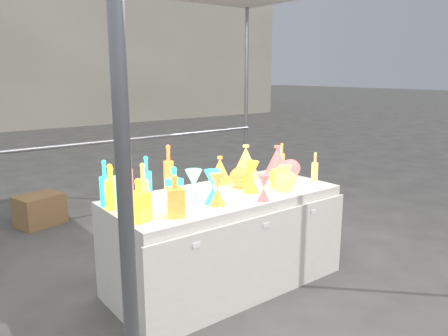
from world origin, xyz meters
TOP-DOWN VIEW (x-y plane):
  - ground at (0.00, 0.00)m, footprint 80.00×80.00m
  - display_table at (0.00, -0.01)m, footprint 1.84×0.83m
  - background_building at (4.00, 14.00)m, footprint 14.00×6.00m
  - cardboard_box_closed at (-0.78, 2.34)m, footprint 0.55×0.46m
  - cardboard_box_flat at (0.49, 2.27)m, footprint 0.85×0.71m
  - bottle_0 at (-0.85, 0.15)m, footprint 0.10×0.10m
  - bottle_1 at (-0.85, 0.25)m, footprint 0.08×0.08m
  - bottle_2 at (-0.28, 0.35)m, footprint 0.09×0.09m
  - bottle_3 at (-0.64, 0.35)m, footprint 0.10×0.10m
  - bottle_4 at (-0.69, -0.01)m, footprint 0.10×0.10m
  - bottle_5 at (-0.80, 0.12)m, footprint 0.09×0.09m
  - bottle_6 at (-0.81, 0.23)m, footprint 0.09×0.09m
  - bottle_7 at (-0.54, 0.23)m, footprint 0.10×0.10m
  - decanter_0 at (-0.81, -0.18)m, footprint 0.14×0.14m
  - decanter_1 at (-0.59, -0.25)m, footprint 0.15×0.15m
  - decanter_2 at (-0.39, 0.09)m, footprint 0.11×0.11m
  - hourglass_0 at (-0.22, -0.21)m, footprint 0.15×0.15m
  - hourglass_1 at (0.10, -0.34)m, footprint 0.12×0.12m
  - hourglass_2 at (0.41, -0.24)m, footprint 0.12×0.12m
  - hourglass_3 at (-0.33, -0.07)m, footprint 0.16×0.16m
  - hourglass_4 at (0.19, -0.10)m, footprint 0.13×0.13m
  - hourglass_5 at (-0.23, -0.17)m, footprint 0.14×0.14m
  - globe_0 at (0.49, -0.09)m, footprint 0.18×0.18m
  - globe_1 at (0.44, -0.23)m, footprint 0.19×0.19m
  - globe_2 at (0.22, 0.07)m, footprint 0.20×0.20m
  - globe_3 at (0.81, 0.07)m, footprint 0.20×0.20m
  - lampshade_0 at (0.17, 0.28)m, footprint 0.22×0.22m
  - lampshade_2 at (0.68, 0.12)m, footprint 0.30×0.30m
  - lampshade_3 at (0.46, 0.28)m, footprint 0.28×0.28m
  - bottle_8 at (0.83, 0.24)m, footprint 0.06×0.06m
  - bottle_9 at (0.86, 0.24)m, footprint 0.08×0.08m
  - bottle_10 at (0.75, 0.16)m, footprint 0.08×0.08m
  - bottle_11 at (0.86, -0.16)m, footprint 0.07×0.07m

SIDE VIEW (x-z plane):
  - ground at x=0.00m, z-range 0.00..0.00m
  - cardboard_box_flat at x=0.49m, z-range 0.00..0.06m
  - cardboard_box_closed at x=-0.78m, z-range 0.00..0.34m
  - display_table at x=0.00m, z-range 0.00..0.75m
  - globe_0 at x=0.49m, z-range 0.75..0.88m
  - globe_3 at x=0.81m, z-range 0.75..0.89m
  - globe_1 at x=0.44m, z-range 0.75..0.89m
  - globe_2 at x=0.22m, z-range 0.75..0.90m
  - hourglass_1 at x=0.10m, z-range 0.75..0.94m
  - hourglass_2 at x=0.41m, z-range 0.75..0.96m
  - lampshade_0 at x=0.17m, z-range 0.75..0.98m
  - hourglass_0 at x=-0.22m, z-range 0.75..0.99m
  - hourglass_4 at x=0.19m, z-range 0.75..0.99m
  - hourglass_5 at x=-0.23m, z-range 0.75..0.99m
  - hourglass_3 at x=-0.33m, z-range 0.75..0.99m
  - decanter_2 at x=-0.39m, z-range 0.75..1.00m
  - bottle_11 at x=0.86m, z-range 0.75..1.00m
  - bottle_8 at x=0.83m, z-range 0.75..1.00m
  - bottle_10 at x=0.75m, z-range 0.75..1.01m
  - decanter_0 at x=-0.81m, z-range 0.75..1.03m
  - decanter_1 at x=-0.59m, z-range 0.75..1.03m
  - bottle_6 at x=-0.81m, z-range 0.75..1.03m
  - bottle_9 at x=0.86m, z-range 0.75..1.03m
  - lampshade_2 at x=0.68m, z-range 0.75..1.04m
  - lampshade_3 at x=0.46m, z-range 0.75..1.05m
  - bottle_0 at x=-0.85m, z-range 0.75..1.07m
  - bottle_7 at x=-0.54m, z-range 0.75..1.07m
  - bottle_1 at x=-0.85m, z-range 0.75..1.08m
  - bottle_4 at x=-0.69m, z-range 0.75..1.08m
  - bottle_3 at x=-0.64m, z-range 0.75..1.09m
  - bottle_2 at x=-0.28m, z-range 0.75..1.11m
  - bottle_5 at x=-0.80m, z-range 0.75..1.11m
  - background_building at x=4.00m, z-range 0.00..6.00m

